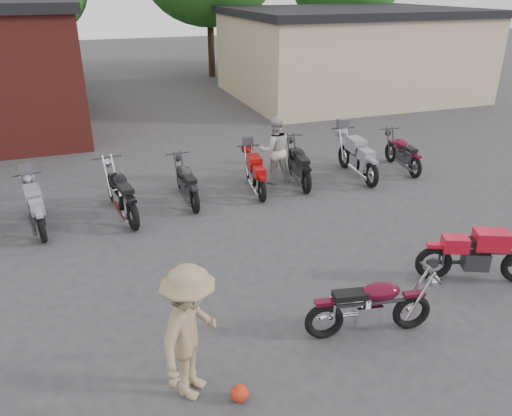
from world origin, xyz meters
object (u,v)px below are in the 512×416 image
object	(u,v)px
helmet	(240,393)
row_bike_1	(35,205)
row_bike_6	(357,155)
vintage_motorcycle	(372,302)
person_light	(275,150)
row_bike_2	(121,190)
row_bike_7	(403,151)
sportbike	(482,251)
person_tan	(191,333)
row_bike_5	(299,162)
row_bike_4	(255,171)
row_bike_3	(187,180)

from	to	relation	value
helmet	row_bike_1	size ratio (longest dim) A/B	0.13
row_bike_1	row_bike_6	size ratio (longest dim) A/B	0.87
vintage_motorcycle	helmet	bearing A→B (deg)	-154.74
person_light	row_bike_1	distance (m)	5.77
row_bike_2	row_bike_7	world-z (taller)	row_bike_2
row_bike_6	row_bike_7	xyz separation A→B (m)	(1.48, 0.09, -0.08)
row_bike_1	sportbike	bearing A→B (deg)	-132.77
person_tan	row_bike_1	distance (m)	6.01
sportbike	row_bike_5	distance (m)	5.45
helmet	person_light	xyz separation A→B (m)	(3.17, 6.83, 0.76)
helmet	row_bike_6	xyz separation A→B (m)	(5.37, 6.45, 0.51)
person_light	sportbike	bearing A→B (deg)	110.27
row_bike_5	row_bike_6	bearing A→B (deg)	-84.62
sportbike	row_bike_2	bearing A→B (deg)	162.78
sportbike	row_bike_5	xyz separation A→B (m)	(-0.99, 5.36, -0.01)
person_tan	row_bike_4	bearing A→B (deg)	12.97
row_bike_2	row_bike_6	bearing A→B (deg)	-95.47
helmet	row_bike_1	world-z (taller)	row_bike_1
person_tan	row_bike_7	world-z (taller)	person_tan
row_bike_2	row_bike_7	distance (m)	7.65
row_bike_5	row_bike_6	size ratio (longest dim) A/B	0.93
sportbike	row_bike_7	size ratio (longest dim) A/B	1.09
person_light	row_bike_5	size ratio (longest dim) A/B	0.88
sportbike	helmet	distance (m)	4.91
row_bike_2	person_tan	bearing A→B (deg)	173.26
person_light	row_bike_2	world-z (taller)	person_light
row_bike_2	row_bike_3	bearing A→B (deg)	-88.13
helmet	row_bike_1	distance (m)	6.51
vintage_motorcycle	row_bike_2	bearing A→B (deg)	128.99
row_bike_6	sportbike	bearing A→B (deg)	176.55
row_bike_5	row_bike_7	size ratio (longest dim) A/B	1.08
row_bike_7	row_bike_6	bearing A→B (deg)	98.91
helmet	row_bike_2	bearing A→B (deg)	97.32
row_bike_1	row_bike_4	world-z (taller)	row_bike_1
row_bike_1	row_bike_3	xyz separation A→B (m)	(3.28, 0.35, -0.00)
sportbike	row_bike_7	bearing A→B (deg)	92.14
row_bike_5	row_bike_6	xyz separation A→B (m)	(1.63, -0.12, 0.04)
sportbike	row_bike_3	distance (m)	6.48
sportbike	row_bike_3	bearing A→B (deg)	151.75
row_bike_1	row_bike_5	distance (m)	6.29
row_bike_5	row_bike_7	xyz separation A→B (m)	(3.12, -0.03, -0.04)
vintage_motorcycle	helmet	size ratio (longest dim) A/B	7.97
row_bike_1	helmet	bearing A→B (deg)	-166.60
row_bike_5	helmet	bearing A→B (deg)	159.84
row_bike_1	row_bike_3	world-z (taller)	row_bike_1
person_light	person_tan	xyz separation A→B (m)	(-3.67, -6.49, 0.04)
row_bike_5	vintage_motorcycle	bearing A→B (deg)	175.19
person_light	row_bike_3	world-z (taller)	person_light
person_tan	row_bike_5	size ratio (longest dim) A/B	0.92
vintage_motorcycle	row_bike_1	size ratio (longest dim) A/B	1.00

